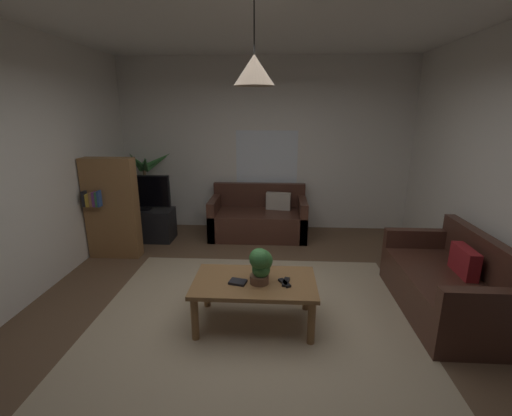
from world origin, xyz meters
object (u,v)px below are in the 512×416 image
remote_on_table_1 (284,283)px  tv_stand (145,224)px  potted_plant_on_table (261,264)px  tv (142,192)px  pendant_lamp (254,70)px  book_on_table_0 (238,282)px  potted_palm_corner (147,191)px  couch_under_window (259,219)px  bookshelf_corner (111,208)px  couch_right_side (448,287)px  coffee_table (254,287)px  remote_on_table_0 (286,282)px

remote_on_table_1 → tv_stand: tv_stand is taller
potted_plant_on_table → tv_stand: potted_plant_on_table is taller
tv → pendant_lamp: (1.89, -2.16, 1.54)m
book_on_table_0 → potted_palm_corner: size_ratio=0.11×
tv_stand → tv: (-0.00, -0.02, 0.53)m
couch_under_window → bookshelf_corner: size_ratio=1.10×
pendant_lamp → tv_stand: bearing=130.9°
tv → bookshelf_corner: bookshelf_corner is taller
couch_right_side → remote_on_table_1: size_ratio=9.76×
coffee_table → remote_on_table_1: size_ratio=7.24×
coffee_table → potted_palm_corner: (-1.99, 2.64, 0.30)m
book_on_table_0 → pendant_lamp: bearing=20.8°
couch_under_window → bookshelf_corner: bookshelf_corner is taller
coffee_table → potted_plant_on_table: potted_plant_on_table is taller
couch_right_side → tv: (-3.84, 1.84, 0.51)m
coffee_table → pendant_lamp: (0.00, -0.00, 1.93)m
remote_on_table_0 → tv_stand: 3.11m
pendant_lamp → potted_plant_on_table: bearing=-32.6°
remote_on_table_1 → potted_palm_corner: potted_palm_corner is taller
remote_on_table_0 → potted_plant_on_table: size_ratio=0.45×
coffee_table → book_on_table_0: size_ratio=7.54×
couch_under_window → bookshelf_corner: (-1.99, -0.95, 0.43)m
couch_under_window → tv_stand: 1.83m
pendant_lamp → couch_right_side: bearing=9.4°
remote_on_table_1 → potted_plant_on_table: size_ratio=0.45×
tv_stand → pendant_lamp: bearing=-49.1°
potted_plant_on_table → tv: 2.94m
book_on_table_0 → tv: (-1.74, 2.22, 0.31)m
remote_on_table_1 → potted_palm_corner: size_ratio=0.12×
tv_stand → tv: size_ratio=1.01×
couch_right_side → tv: tv is taller
couch_right_side → tv: bearing=-115.6°
book_on_table_0 → tv_stand: bearing=127.8°
couch_under_window → potted_palm_corner: potted_palm_corner is taller
coffee_table → pendant_lamp: size_ratio=1.78×
pendant_lamp → bookshelf_corner: bearing=143.8°
tv_stand → remote_on_table_1: bearing=-45.8°
tv_stand → potted_palm_corner: size_ratio=0.65×
remote_on_table_0 → couch_under_window: bearing=-69.4°
couch_under_window → book_on_table_0: couch_under_window is taller
remote_on_table_1 → pendant_lamp: (-0.28, 0.05, 1.85)m
book_on_table_0 → bookshelf_corner: bookshelf_corner is taller
book_on_table_0 → remote_on_table_1: size_ratio=0.96×
couch_right_side → couch_under_window: bearing=-136.5°
tv_stand → book_on_table_0: bearing=-52.2°
couch_right_side → bookshelf_corner: bookshelf_corner is taller
couch_under_window → potted_plant_on_table: (0.14, -2.50, 0.37)m
couch_right_side → coffee_table: 1.98m
book_on_table_0 → tv_stand: size_ratio=0.17×
book_on_table_0 → potted_plant_on_table: potted_plant_on_table is taller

